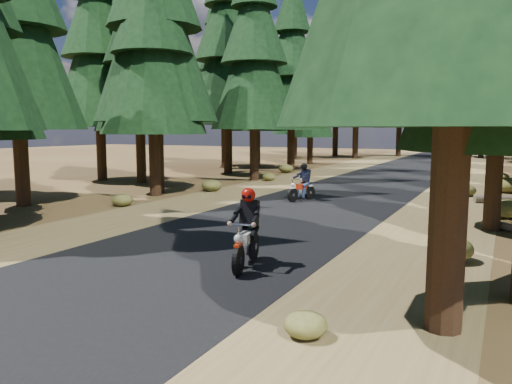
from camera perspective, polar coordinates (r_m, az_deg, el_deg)
ground at (r=13.12m, az=-2.96°, el=-5.51°), size 120.00×120.00×0.00m
road at (r=17.56m, az=5.15°, el=-2.25°), size 6.00×100.00×0.01m
shoulder_l at (r=19.69m, az=-7.39°, el=-1.25°), size 3.20×100.00×0.01m
shoulder_r at (r=16.46m, az=20.23°, el=-3.32°), size 3.20×100.00×0.01m
pine_forest at (r=33.16m, az=15.96°, el=15.66°), size 34.59×55.08×16.32m
understory_shrubs at (r=19.68m, az=12.34°, el=-0.55°), size 14.19×28.97×0.69m
rider_lead at (r=10.42m, az=-1.11°, el=-5.71°), size 0.95×1.94×1.66m
rider_follow at (r=20.12m, az=5.22°, el=0.41°), size 0.98×1.77×1.51m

